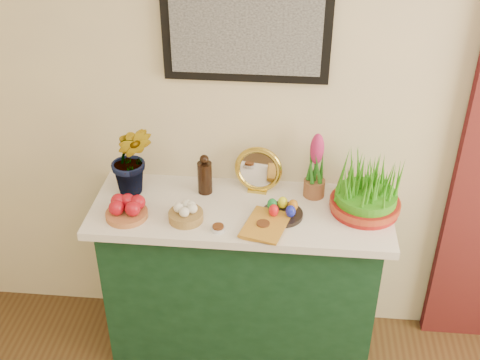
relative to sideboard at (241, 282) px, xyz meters
name	(u,v)px	position (x,y,z in m)	size (l,w,h in m)	color
sideboard	(241,282)	(0.00, 0.00, 0.00)	(1.30, 0.45, 0.85)	#163E24
tablecloth	(241,210)	(0.00, 0.00, 0.45)	(1.40, 0.55, 0.04)	white
hyacinth_green	(131,148)	(-0.52, 0.08, 0.71)	(0.25, 0.21, 0.49)	#236C1A
apple_bowl	(126,209)	(-0.51, -0.13, 0.51)	(0.21, 0.21, 0.10)	#B06639
garlic_basket	(186,213)	(-0.24, -0.13, 0.50)	(0.21, 0.21, 0.09)	olive
vinegar_cruet	(205,176)	(-0.19, 0.11, 0.56)	(0.07, 0.07, 0.21)	black
mirror	(258,170)	(0.07, 0.15, 0.58)	(0.24, 0.08, 0.23)	gold
book	(247,221)	(0.04, -0.13, 0.48)	(0.16, 0.24, 0.03)	#C78624
spice_dish_left	(218,228)	(-0.08, -0.19, 0.48)	(0.06, 0.06, 0.03)	silver
spice_dish_right	(263,226)	(0.11, -0.16, 0.48)	(0.07, 0.07, 0.03)	silver
egg_plate	(282,211)	(0.19, -0.05, 0.49)	(0.21, 0.21, 0.08)	black
hyacinth_pink	(316,169)	(0.34, 0.13, 0.61)	(0.10, 0.10, 0.33)	brown
wheatgrass_sabzeh	(367,189)	(0.57, 0.03, 0.58)	(0.33, 0.33, 0.27)	maroon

